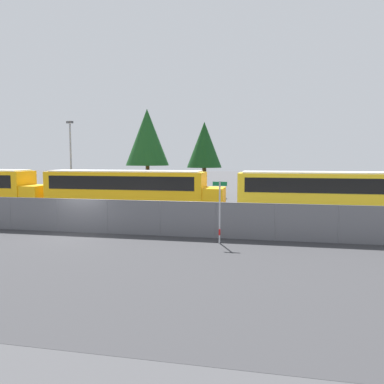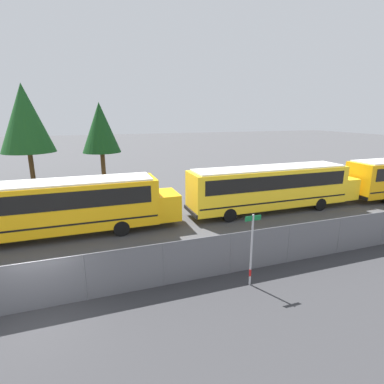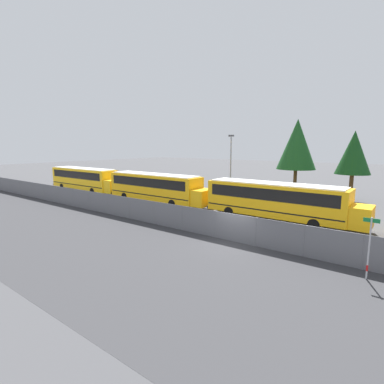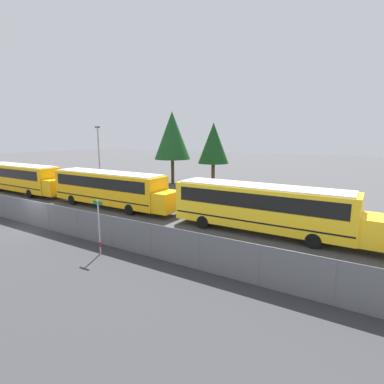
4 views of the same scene
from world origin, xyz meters
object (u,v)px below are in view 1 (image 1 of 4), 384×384
(light_pole, at_px, (71,158))
(tree_1, at_px, (147,137))
(school_bus_2, at_px, (129,188))
(school_bus_3, at_px, (333,192))
(tree_0, at_px, (204,145))
(street_sign, at_px, (220,210))

(light_pole, height_order, tree_1, tree_1)
(school_bus_2, relative_size, light_pole, 1.77)
(tree_1, bearing_deg, school_bus_3, -39.37)
(tree_0, xyz_separation_m, tree_1, (-6.65, 0.77, 0.93))
(school_bus_3, relative_size, tree_1, 1.39)
(school_bus_2, relative_size, tree_0, 1.67)
(tree_0, bearing_deg, light_pole, -144.92)
(school_bus_2, height_order, light_pole, light_pole)
(street_sign, bearing_deg, tree_0, 101.50)
(school_bus_3, xyz_separation_m, street_sign, (-6.52, -8.20, -0.29))
(school_bus_3, bearing_deg, school_bus_2, -179.83)
(light_pole, bearing_deg, tree_0, 35.08)
(light_pole, bearing_deg, street_sign, -41.73)
(school_bus_3, relative_size, street_sign, 4.37)
(school_bus_3, distance_m, street_sign, 10.48)
(school_bus_2, relative_size, school_bus_3, 1.00)
(school_bus_2, relative_size, tree_1, 1.39)
(light_pole, bearing_deg, tree_1, 62.07)
(school_bus_2, bearing_deg, tree_0, 76.40)
(school_bus_3, xyz_separation_m, tree_0, (-10.97, 13.69, 3.63))
(school_bus_3, relative_size, tree_0, 1.67)
(school_bus_2, distance_m, tree_1, 15.56)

